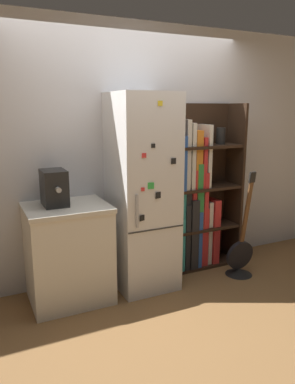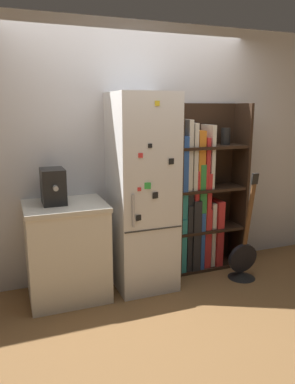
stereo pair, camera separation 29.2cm
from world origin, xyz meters
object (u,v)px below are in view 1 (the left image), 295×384
(bookshelf, at_px, (195,199))
(guitar, at_px, (240,260))
(refrigerator, at_px, (142,193))
(espresso_machine, at_px, (54,188))

(bookshelf, bearing_deg, guitar, -54.58)
(refrigerator, xyz_separation_m, guitar, (1.03, -0.27, -0.79))
(refrigerator, xyz_separation_m, bookshelf, (0.72, 0.16, -0.18))
(refrigerator, distance_m, guitar, 1.32)
(guitar, bearing_deg, espresso_machine, 170.32)
(bookshelf, bearing_deg, espresso_machine, -175.90)
(espresso_machine, xyz_separation_m, guitar, (1.87, -0.32, -0.90))
(refrigerator, relative_size, espresso_machine, 5.60)
(bookshelf, relative_size, guitar, 1.58)
(bookshelf, xyz_separation_m, espresso_machine, (-1.56, -0.11, 0.30))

